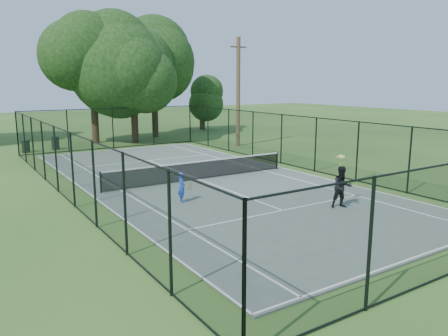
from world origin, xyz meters
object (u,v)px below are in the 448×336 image
trash_bin_left (26,146)px  player_blue (182,187)px  utility_pole (238,92)px  player_black (342,187)px  trash_bin_right (55,143)px  tennis_net (200,169)px

trash_bin_left → player_blue: player_blue is taller
utility_pole → trash_bin_left: bearing=159.4°
player_black → trash_bin_right: bearing=105.2°
trash_bin_left → trash_bin_right: (2.05, 0.30, 0.04)m
player_blue → player_black: 6.35m
trash_bin_left → utility_pole: size_ratio=0.11×
trash_bin_right → player_blue: bearing=-86.4°
trash_bin_right → player_black: size_ratio=0.47×
utility_pole → player_black: (-6.34, -16.32, -3.27)m
player_blue → utility_pole: bearing=47.5°
trash_bin_left → utility_pole: utility_pole is taller
trash_bin_right → player_black: bearing=-74.8°
tennis_net → player_black: bearing=-73.4°
trash_bin_right → utility_pole: 14.06m
tennis_net → utility_pole: 12.90m
utility_pole → player_black: utility_pole is taller
utility_pole → player_black: size_ratio=4.04×
utility_pole → player_blue: size_ratio=6.65×
player_blue → player_black: size_ratio=0.61×
tennis_net → player_blue: bearing=-129.6°
tennis_net → player_blue: (-2.66, -3.22, 0.09)m
trash_bin_left → utility_pole: 15.80m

